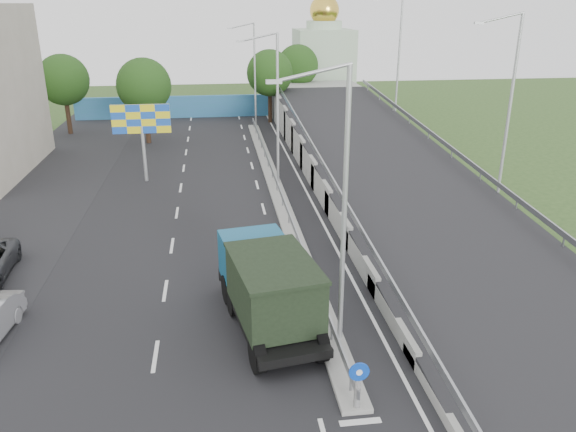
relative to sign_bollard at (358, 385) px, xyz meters
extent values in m
cube|color=black|center=(-3.00, 17.83, -1.03)|extent=(26.00, 90.00, 0.04)
cube|color=black|center=(-16.00, 17.83, -1.03)|extent=(8.00, 90.00, 0.05)
cube|color=gray|center=(0.00, 21.83, -0.93)|extent=(1.00, 44.00, 0.20)
cube|color=gray|center=(12.30, 21.83, 1.32)|extent=(0.10, 50.00, 0.32)
cube|color=gray|center=(2.80, 21.83, 1.32)|extent=(0.10, 50.00, 0.32)
cube|color=gray|center=(0.00, 21.83, -0.28)|extent=(0.08, 44.00, 0.32)
cylinder|color=gray|center=(0.00, 21.83, -0.53)|extent=(0.09, 0.09, 0.60)
cylinder|color=black|center=(0.00, 0.03, -0.23)|extent=(0.20, 0.20, 1.20)
cylinder|color=#0C3FBF|center=(0.00, -0.05, 0.52)|extent=(0.64, 0.05, 0.64)
cylinder|color=white|center=(0.00, -0.08, 0.52)|extent=(0.20, 0.03, 0.20)
cylinder|color=#B2B5B7|center=(0.30, 3.83, 4.17)|extent=(0.18, 0.18, 10.00)
cylinder|color=#B2B5B7|center=(-0.90, 3.83, 8.92)|extent=(2.57, 0.12, 0.66)
cube|color=#B2B5B7|center=(-2.10, 3.83, 8.67)|extent=(0.50, 0.18, 0.12)
cylinder|color=#B2B5B7|center=(0.30, 23.83, 4.17)|extent=(0.18, 0.18, 10.00)
cylinder|color=#B2B5B7|center=(-0.90, 23.83, 8.92)|extent=(2.57, 0.12, 0.66)
cube|color=#B2B5B7|center=(-2.10, 23.83, 8.67)|extent=(0.50, 0.18, 0.12)
cylinder|color=#B2B5B7|center=(0.30, 43.83, 4.17)|extent=(0.18, 0.18, 10.00)
cylinder|color=#B2B5B7|center=(-0.90, 43.83, 8.92)|extent=(2.57, 0.12, 0.66)
cube|color=#B2B5B7|center=(-2.10, 43.83, 8.67)|extent=(0.50, 0.18, 0.12)
cube|color=teal|center=(-4.00, 49.83, 0.17)|extent=(30.00, 0.50, 2.40)
cube|color=#B2CCAD|center=(10.00, 57.83, 3.47)|extent=(7.00, 7.00, 9.00)
cylinder|color=#B2CCAD|center=(10.00, 57.83, 8.47)|extent=(4.40, 4.40, 1.00)
sphere|color=gold|center=(10.00, 57.83, 10.17)|extent=(3.60, 3.60, 3.60)
cylinder|color=#B2B5B7|center=(-9.00, 25.83, 0.97)|extent=(0.24, 0.24, 4.00)
cube|color=yellow|center=(-9.00, 25.83, 3.47)|extent=(4.00, 0.20, 2.00)
cylinder|color=black|center=(-10.00, 37.83, 0.97)|extent=(0.44, 0.44, 4.00)
sphere|color=#17360E|center=(-10.00, 37.83, 4.17)|extent=(4.80, 4.80, 4.80)
cylinder|color=black|center=(2.00, 45.83, 0.97)|extent=(0.44, 0.44, 4.00)
sphere|color=#17360E|center=(2.00, 45.83, 4.17)|extent=(4.80, 4.80, 4.80)
cylinder|color=black|center=(-18.00, 42.83, 0.97)|extent=(0.44, 0.44, 4.00)
sphere|color=#17360E|center=(-18.00, 42.83, 4.17)|extent=(4.80, 4.80, 4.80)
cylinder|color=black|center=(6.00, 52.83, 0.97)|extent=(0.44, 0.44, 4.00)
sphere|color=#17360E|center=(6.00, 52.83, 4.17)|extent=(4.80, 4.80, 4.80)
cylinder|color=black|center=(-3.72, 7.46, -0.41)|extent=(0.60, 1.30, 1.25)
cylinder|color=black|center=(-1.47, 7.84, -0.41)|extent=(0.60, 1.30, 1.25)
cylinder|color=black|center=(-3.55, 6.45, -0.41)|extent=(0.60, 1.30, 1.25)
cylinder|color=black|center=(-1.30, 6.83, -0.41)|extent=(0.60, 1.30, 1.25)
cylinder|color=black|center=(-2.89, 2.52, -0.41)|extent=(0.60, 1.30, 1.25)
cylinder|color=black|center=(-0.64, 2.90, -0.41)|extent=(0.60, 1.30, 1.25)
cube|color=black|center=(-2.20, 5.29, -0.24)|extent=(3.75, 7.39, 0.34)
cube|color=navy|center=(-2.64, 7.93, 0.90)|extent=(2.88, 2.23, 1.94)
cube|color=black|center=(-2.79, 8.80, 1.41)|extent=(2.14, 0.43, 0.80)
cube|color=black|center=(-2.81, 8.89, -0.29)|extent=(2.61, 0.60, 0.57)
cube|color=black|center=(-2.09, 4.62, 1.02)|extent=(3.41, 4.72, 2.05)
cube|color=black|center=(-2.09, 4.62, 2.10)|extent=(3.54, 4.85, 0.14)
camera|label=1|loc=(-4.00, -13.82, 10.94)|focal=35.00mm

